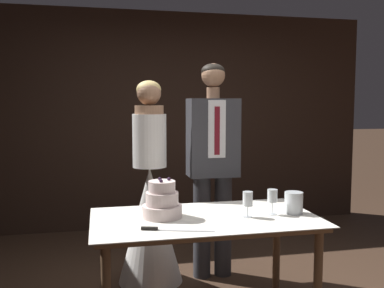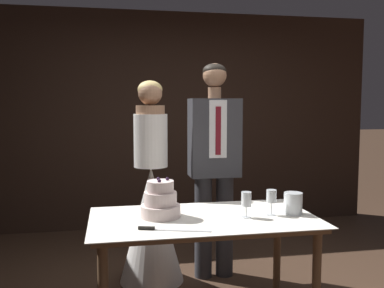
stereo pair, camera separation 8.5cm
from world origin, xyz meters
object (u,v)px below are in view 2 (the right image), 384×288
Objects in this scene: wine_glass_near at (271,197)px; wine_glass_middle at (246,200)px; cake_knife at (160,229)px; cake_table at (203,229)px; hurricane_candle at (293,204)px; bride at (151,209)px; groom at (214,160)px; tiered_cake at (160,202)px.

wine_glass_middle is (-0.19, -0.03, -0.01)m from wine_glass_near.
cake_knife is 0.63m from wine_glass_middle.
wine_glass_near reaches higher than wine_glass_middle.
wine_glass_middle reaches higher than cake_table.
cake_knife is at bearing -167.71° from hurricane_candle.
bride is (-0.73, 0.84, -0.26)m from wine_glass_near.
cake_table is 0.88× the size of bride.
wine_glass_middle is 0.10× the size of bride.
cake_table is at bearing 175.60° from wine_glass_near.
groom reaches higher than cake_table.
tiered_cake is 1.79× the size of hurricane_candle.
tiered_cake is at bearing 168.51° from cake_table.
tiered_cake reaches higher than wine_glass_near.
cake_knife reaches higher than cake_table.
cake_knife is 0.96m from hurricane_candle.
cake_table is 8.62× the size of wine_glass_near.
groom is (0.59, 1.05, 0.27)m from cake_knife.
cake_knife is 2.46× the size of wine_glass_near.
groom reaches higher than wine_glass_near.
wine_glass_near is 0.19m from wine_glass_middle.
wine_glass_middle is 0.88m from groom.
wine_glass_near reaches higher than cake_knife.
tiered_cake is 0.79m from bride.
wine_glass_middle is at bearing -57.86° from bride.
tiered_cake is 0.14× the size of groom.
wine_glass_near is 0.88m from groom.
bride reaches higher than wine_glass_near.
hurricane_candle is at bearing 4.19° from wine_glass_middle.
wine_glass_middle is 0.35m from hurricane_candle.
cake_table is 0.51m from wine_glass_near.
wine_glass_near is at bearing -48.96° from bride.
cake_table is at bearing -11.49° from tiered_cake.
bride is 0.68m from groom.
groom reaches higher than hurricane_candle.
cake_table is 10.06× the size of hurricane_candle.
bride reaches higher than cake_table.
tiered_cake is 0.62× the size of cake_knife.
bride is at bearing 89.36° from tiered_cake.
bride is at bearing 179.94° from groom.
cake_knife is at bearing -119.28° from groom.
cake_knife is at bearing -163.23° from wine_glass_middle.
tiered_cake is 1.54× the size of wine_glass_middle.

